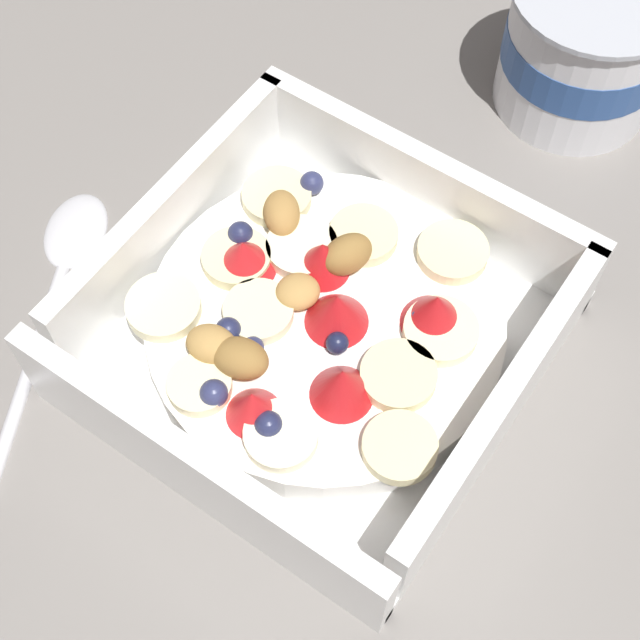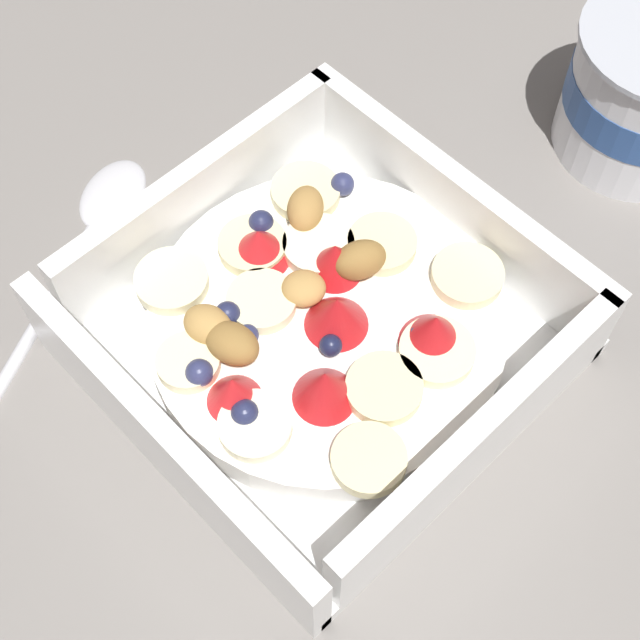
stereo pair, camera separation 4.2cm
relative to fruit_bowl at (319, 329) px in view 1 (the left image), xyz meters
name	(u,v)px [view 1 (the left image)]	position (x,y,z in m)	size (l,w,h in m)	color
ground_plane	(299,329)	(-0.01, 0.00, -0.02)	(2.40, 2.40, 0.00)	gray
fruit_bowl	(319,329)	(0.00, 0.00, 0.00)	(0.19, 0.19, 0.06)	white
spoon	(60,269)	(-0.13, -0.04, -0.02)	(0.09, 0.16, 0.01)	silver
yogurt_cup	(585,47)	(0.02, 0.22, 0.02)	(0.09, 0.09, 0.08)	white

